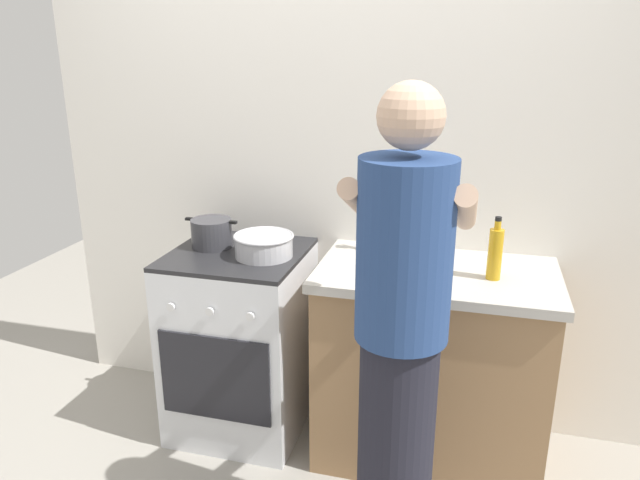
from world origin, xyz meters
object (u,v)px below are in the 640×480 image
object	(u,v)px
stove_range	(241,341)
spice_bottle	(443,263)
pot	(212,233)
mixing_bowl	(264,244)
utensil_crock	(388,233)
oil_bottle	(495,253)
person	(400,347)

from	to	relation	value
stove_range	spice_bottle	distance (m)	1.05
pot	mixing_bowl	distance (m)	0.29
utensil_crock	spice_bottle	world-z (taller)	utensil_crock
spice_bottle	utensil_crock	bearing A→B (deg)	142.37
pot	oil_bottle	xyz separation A→B (m)	(1.26, -0.08, 0.04)
stove_range	pot	distance (m)	0.54
stove_range	mixing_bowl	distance (m)	0.53
utensil_crock	oil_bottle	xyz separation A→B (m)	(0.46, -0.21, 0.02)
spice_bottle	person	distance (m)	0.61
utensil_crock	spice_bottle	xyz separation A→B (m)	(0.26, -0.20, -0.05)
mixing_bowl	spice_bottle	world-z (taller)	mixing_bowl
pot	utensil_crock	bearing A→B (deg)	9.61
person	mixing_bowl	bearing A→B (deg)	138.87
stove_range	mixing_bowl	size ratio (longest dim) A/B	3.33
stove_range	mixing_bowl	world-z (taller)	mixing_bowl
stove_range	utensil_crock	size ratio (longest dim) A/B	2.85
utensil_crock	person	distance (m)	0.83
mixing_bowl	person	size ratio (longest dim) A/B	0.16
stove_range	utensil_crock	distance (m)	0.87
pot	person	world-z (taller)	person
pot	person	bearing A→B (deg)	-34.45
utensil_crock	spice_bottle	size ratio (longest dim) A/B	3.52
pot	mixing_bowl	world-z (taller)	pot
pot	utensil_crock	distance (m)	0.81
oil_bottle	person	distance (m)	0.68
person	oil_bottle	bearing A→B (deg)	63.87
stove_range	spice_bottle	bearing A→B (deg)	-1.60
person	stove_range	bearing A→B (deg)	142.99
spice_bottle	stove_range	bearing A→B (deg)	178.40
utensil_crock	spice_bottle	bearing A→B (deg)	-37.63
stove_range	spice_bottle	xyz separation A→B (m)	(0.92, -0.03, 0.49)
spice_bottle	oil_bottle	size ratio (longest dim) A/B	0.35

